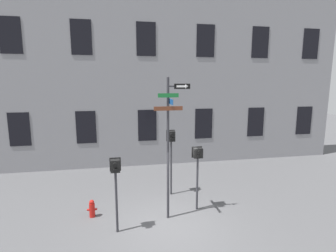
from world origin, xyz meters
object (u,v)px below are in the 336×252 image
(street_sign_pole, at_px, (169,137))
(pedestrian_signal_across, at_px, (171,144))
(fire_hydrant, at_px, (92,209))
(pedestrian_signal_left, at_px, (116,175))
(pedestrian_signal_right, at_px, (198,161))

(street_sign_pole, distance_m, pedestrian_signal_across, 2.15)
(fire_hydrant, bearing_deg, pedestrian_signal_left, -52.06)
(pedestrian_signal_across, height_order, fire_hydrant, pedestrian_signal_across)
(street_sign_pole, bearing_deg, pedestrian_signal_across, 76.85)
(pedestrian_signal_left, height_order, pedestrian_signal_right, pedestrian_signal_left)
(pedestrian_signal_across, bearing_deg, pedestrian_signal_right, -64.97)
(pedestrian_signal_right, bearing_deg, pedestrian_signal_left, -161.68)
(pedestrian_signal_left, xyz_separation_m, pedestrian_signal_across, (2.34, 2.55, 0.29))
(pedestrian_signal_across, relative_size, fire_hydrant, 4.35)
(fire_hydrant, bearing_deg, pedestrian_signal_across, 22.88)
(street_sign_pole, distance_m, pedestrian_signal_left, 2.23)
(pedestrian_signal_right, height_order, pedestrian_signal_across, pedestrian_signal_across)
(street_sign_pole, height_order, pedestrian_signal_left, street_sign_pole)
(pedestrian_signal_right, bearing_deg, fire_hydrant, 177.63)
(pedestrian_signal_left, height_order, pedestrian_signal_across, pedestrian_signal_across)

